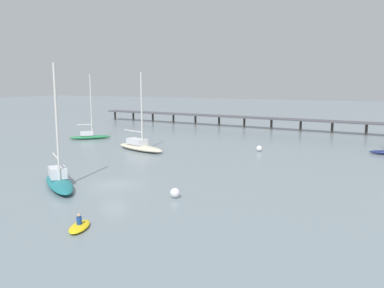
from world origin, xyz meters
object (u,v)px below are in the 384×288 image
Objects in this scene: sailboat_teal at (59,179)px; mooring_buoy_mid at (175,193)px; sailboat_cream at (140,146)px; dinghy_yellow at (79,226)px; pier at (313,118)px; sailboat_green at (90,135)px; mooring_buoy_near at (259,149)px.

sailboat_teal is 12.24m from mooring_buoy_mid.
sailboat_teal is (3.99, -21.16, 0.02)m from sailboat_cream.
sailboat_teal is at bearing 139.51° from dinghy_yellow.
sailboat_green reaches higher than pier.
mooring_buoy_near is (31.37, 0.32, -0.28)m from sailboat_green.
sailboat_cream is 17.97m from mooring_buoy_near.
pier is 7.31× the size of sailboat_green.
sailboat_cream is 32.22m from dinghy_yellow.
pier is 53.90m from mooring_buoy_mid.
mooring_buoy_near is at bearing 84.94° from dinghy_yellow.
dinghy_yellow is at bearing -96.39° from pier.
sailboat_cream is 21.53m from sailboat_teal.
pier is at bearing 58.81° from sailboat_cream.
mooring_buoy_near is at bearing 65.55° from sailboat_teal.
sailboat_teal is 30.61m from mooring_buoy_near.
dinghy_yellow is (28.18, -35.64, -0.51)m from sailboat_green.
mooring_buoy_near is (0.52, 26.39, -0.01)m from mooring_buoy_mid.
sailboat_teal is at bearing -79.31° from sailboat_cream.
sailboat_teal reaches higher than mooring_buoy_near.
sailboat_cream is (-20.57, -33.97, -2.15)m from pier.
sailboat_green reaches higher than mooring_buoy_near.
sailboat_cream is 25.46m from mooring_buoy_mid.
pier is at bearing 81.86° from mooring_buoy_near.
mooring_buoy_mid is 1.03× the size of mooring_buoy_near.
sailboat_cream is at bearing 114.73° from dinghy_yellow.
mooring_buoy_mid reaches higher than mooring_buoy_near.
sailboat_cream is 3.95× the size of dinghy_yellow.
mooring_buoy_mid is (2.66, 9.57, 0.24)m from dinghy_yellow.
sailboat_teal is 13.43× the size of mooring_buoy_mid.
sailboat_cream is 0.97× the size of sailboat_teal.
sailboat_green is 40.39m from mooring_buoy_mid.
dinghy_yellow reaches higher than mooring_buoy_mid.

